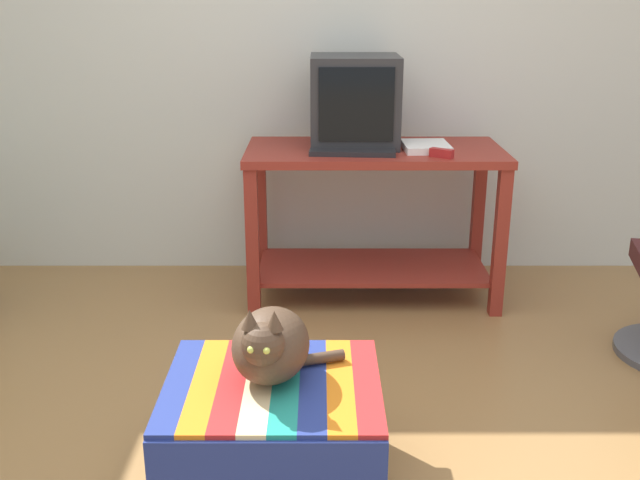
# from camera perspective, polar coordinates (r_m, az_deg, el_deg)

# --- Properties ---
(back_wall) EXTENTS (8.00, 0.10, 2.60)m
(back_wall) POSITION_cam_1_polar(r_m,az_deg,el_deg) (3.95, -1.05, 16.14)
(back_wall) COLOR silver
(back_wall) RESTS_ON ground_plane
(desk) EXTENTS (1.25, 0.60, 0.77)m
(desk) POSITION_cam_1_polar(r_m,az_deg,el_deg) (3.64, 4.21, 3.34)
(desk) COLOR maroon
(desk) RESTS_ON ground_plane
(tv_monitor) EXTENTS (0.43, 0.39, 0.43)m
(tv_monitor) POSITION_cam_1_polar(r_m,az_deg,el_deg) (3.62, 2.73, 10.74)
(tv_monitor) COLOR #28282B
(tv_monitor) RESTS_ON desk
(keyboard) EXTENTS (0.41, 0.18, 0.02)m
(keyboard) POSITION_cam_1_polar(r_m,az_deg,el_deg) (3.44, 2.58, 6.93)
(keyboard) COLOR black
(keyboard) RESTS_ON desk
(book) EXTENTS (0.22, 0.26, 0.03)m
(book) POSITION_cam_1_polar(r_m,az_deg,el_deg) (3.56, 8.31, 7.23)
(book) COLOR white
(book) RESTS_ON desk
(ottoman_with_blanket) EXTENTS (0.66, 0.58, 0.36)m
(ottoman_with_blanket) POSITION_cam_1_polar(r_m,az_deg,el_deg) (2.37, -3.64, -14.80)
(ottoman_with_blanket) COLOR #4C4238
(ottoman_with_blanket) RESTS_ON ground_plane
(cat) EXTENTS (0.37, 0.35, 0.28)m
(cat) POSITION_cam_1_polar(r_m,az_deg,el_deg) (2.24, -3.88, -8.18)
(cat) COLOR #473323
(cat) RESTS_ON ottoman_with_blanket
(stapler) EXTENTS (0.11, 0.09, 0.04)m
(stapler) POSITION_cam_1_polar(r_m,az_deg,el_deg) (3.41, 9.50, 6.72)
(stapler) COLOR #A31E1E
(stapler) RESTS_ON desk
(pen) EXTENTS (0.01, 0.14, 0.01)m
(pen) POSITION_cam_1_polar(r_m,az_deg,el_deg) (3.66, 8.82, 7.33)
(pen) COLOR #2351B2
(pen) RESTS_ON desk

